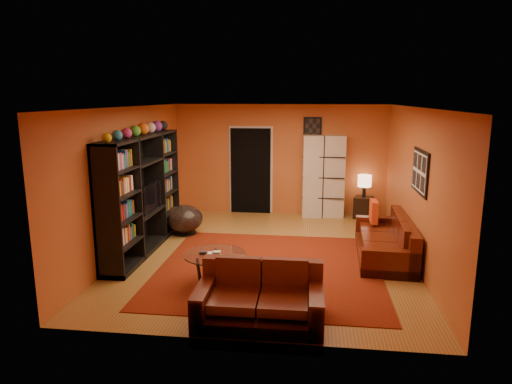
# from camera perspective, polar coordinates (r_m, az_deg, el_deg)

# --- Properties ---
(floor) EXTENTS (6.00, 6.00, 0.00)m
(floor) POSITION_cam_1_polar(r_m,az_deg,el_deg) (8.27, 1.40, -7.75)
(floor) COLOR olive
(floor) RESTS_ON ground
(ceiling) EXTENTS (6.00, 6.00, 0.00)m
(ceiling) POSITION_cam_1_polar(r_m,az_deg,el_deg) (7.79, 1.50, 10.56)
(ceiling) COLOR white
(ceiling) RESTS_ON wall_back
(wall_back) EXTENTS (6.00, 0.00, 6.00)m
(wall_back) POSITION_cam_1_polar(r_m,az_deg,el_deg) (10.88, 3.02, 4.06)
(wall_back) COLOR #BA5928
(wall_back) RESTS_ON floor
(wall_front) EXTENTS (6.00, 0.00, 6.00)m
(wall_front) POSITION_cam_1_polar(r_m,az_deg,el_deg) (5.04, -1.94, -5.19)
(wall_front) COLOR #BA5928
(wall_front) RESTS_ON floor
(wall_left) EXTENTS (0.00, 6.00, 6.00)m
(wall_left) POSITION_cam_1_polar(r_m,az_deg,el_deg) (8.54, -15.48, 1.48)
(wall_left) COLOR #BA5928
(wall_left) RESTS_ON floor
(wall_right) EXTENTS (0.00, 6.00, 6.00)m
(wall_right) POSITION_cam_1_polar(r_m,az_deg,el_deg) (8.08, 19.38, 0.66)
(wall_right) COLOR #BA5928
(wall_right) RESTS_ON floor
(rug) EXTENTS (3.60, 3.60, 0.01)m
(rug) POSITION_cam_1_polar(r_m,az_deg,el_deg) (7.61, 1.63, -9.49)
(rug) COLOR #5B170A
(rug) RESTS_ON floor
(doorway) EXTENTS (0.95, 0.10, 2.04)m
(doorway) POSITION_cam_1_polar(r_m,az_deg,el_deg) (10.96, -0.67, 2.64)
(doorway) COLOR black
(doorway) RESTS_ON floor
(wall_art_right) EXTENTS (0.03, 1.00, 0.70)m
(wall_art_right) POSITION_cam_1_polar(r_m,az_deg,el_deg) (7.74, 19.84, 2.41)
(wall_art_right) COLOR black
(wall_art_right) RESTS_ON wall_right
(wall_art_back) EXTENTS (0.42, 0.03, 0.52)m
(wall_art_back) POSITION_cam_1_polar(r_m,az_deg,el_deg) (10.76, 7.08, 7.91)
(wall_art_back) COLOR black
(wall_art_back) RESTS_ON wall_back
(entertainment_unit) EXTENTS (0.45, 3.00, 2.10)m
(entertainment_unit) POSITION_cam_1_polar(r_m,az_deg,el_deg) (8.51, -13.99, -0.20)
(entertainment_unit) COLOR black
(entertainment_unit) RESTS_ON floor
(tv) EXTENTS (0.89, 0.12, 0.51)m
(tv) POSITION_cam_1_polar(r_m,az_deg,el_deg) (8.56, -13.50, -0.60)
(tv) COLOR black
(tv) RESTS_ON entertainment_unit
(sofa) EXTENTS (0.99, 2.21, 0.85)m
(sofa) POSITION_cam_1_polar(r_m,az_deg,el_deg) (8.37, 16.30, -5.95)
(sofa) COLOR #431209
(sofa) RESTS_ON rug
(loveseat) EXTENTS (1.59, 0.96, 0.85)m
(loveseat) POSITION_cam_1_polar(r_m,az_deg,el_deg) (5.93, 0.53, -13.02)
(loveseat) COLOR #431209
(loveseat) RESTS_ON rug
(throw_pillow) EXTENTS (0.12, 0.42, 0.42)m
(throw_pillow) POSITION_cam_1_polar(r_m,az_deg,el_deg) (8.97, 14.50, -2.37)
(throw_pillow) COLOR #E64419
(throw_pillow) RESTS_ON sofa
(coffee_table) EXTENTS (0.94, 0.94, 0.47)m
(coffee_table) POSITION_cam_1_polar(r_m,az_deg,el_deg) (6.90, -5.13, -8.10)
(coffee_table) COLOR silver
(coffee_table) RESTS_ON floor
(storage_cabinet) EXTENTS (0.99, 0.50, 1.91)m
(storage_cabinet) POSITION_cam_1_polar(r_m,az_deg,el_deg) (10.72, 8.39, 1.94)
(storage_cabinet) COLOR silver
(storage_cabinet) RESTS_ON floor
(bowl_chair) EXTENTS (0.74, 0.74, 0.60)m
(bowl_chair) POSITION_cam_1_polar(r_m,az_deg,el_deg) (9.46, -8.90, -3.32)
(bowl_chair) COLOR black
(bowl_chair) RESTS_ON floor
(side_table) EXTENTS (0.49, 0.49, 0.50)m
(side_table) POSITION_cam_1_polar(r_m,az_deg,el_deg) (10.87, 13.26, -1.89)
(side_table) COLOR black
(side_table) RESTS_ON floor
(table_lamp) EXTENTS (0.31, 0.31, 0.51)m
(table_lamp) POSITION_cam_1_polar(r_m,az_deg,el_deg) (10.75, 13.42, 1.29)
(table_lamp) COLOR black
(table_lamp) RESTS_ON side_table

